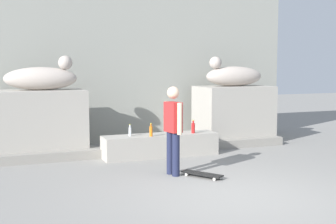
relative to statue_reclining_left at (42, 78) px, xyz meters
name	(u,v)px	position (x,y,z in m)	size (l,w,h in m)	color
ground_plane	(238,197)	(2.44, -4.52, -1.78)	(40.00, 40.00, 0.00)	gray
facade_wall	(129,42)	(2.44, 1.31, 0.89)	(9.00, 0.60, 5.34)	#97988E
pedestal_left	(42,123)	(-0.04, 0.01, -1.03)	(1.92, 1.20, 1.49)	#A39E93
pedestal_right	(234,114)	(4.92, 0.01, -1.03)	(1.92, 1.20, 1.49)	#A39E93
statue_reclining_left	(42,78)	(0.00, 0.00, 0.00)	(1.67, 0.79, 0.78)	#B5A79C
statue_reclining_right	(233,75)	(4.88, 0.01, 0.00)	(1.61, 0.59, 0.78)	#B5A79C
ledge_block	(160,145)	(2.44, -1.05, -1.53)	(2.63, 0.62, 0.50)	#A39E93
skater	(173,127)	(2.04, -2.79, -0.86)	(0.26, 0.53, 1.67)	#1E233F
skateboard	(202,174)	(2.47, -3.16, -1.71)	(0.60, 0.78, 0.08)	black
bottle_clear	(130,131)	(1.73, -1.03, -1.17)	(0.06, 0.06, 0.26)	silver
bottle_red	(193,128)	(3.21, -1.15, -1.15)	(0.08, 0.08, 0.30)	red
bottle_orange	(151,131)	(2.15, -1.24, -1.16)	(0.07, 0.07, 0.29)	orange
stair_step	(154,148)	(2.44, -0.61, -1.68)	(6.87, 0.50, 0.20)	gray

